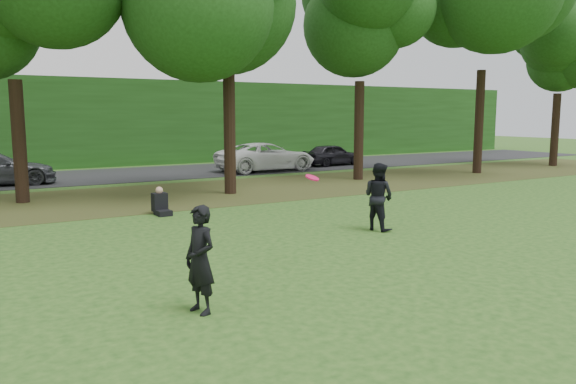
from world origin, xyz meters
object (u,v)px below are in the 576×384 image
(frisbee, at_px, (312,178))
(player_right, at_px, (378,197))
(player_left, at_px, (200,260))
(seated_person, at_px, (161,204))

(frisbee, bearing_deg, player_right, 32.16)
(player_right, bearing_deg, frisbee, 110.20)
(player_left, height_order, frisbee, frisbee)
(player_right, relative_size, frisbee, 4.69)
(frisbee, distance_m, seated_person, 7.45)
(frisbee, height_order, seated_person, frisbee)
(seated_person, bearing_deg, player_right, -52.65)
(player_left, xyz_separation_m, seated_person, (2.13, 8.50, -0.51))
(player_left, relative_size, seated_person, 1.98)
(frisbee, xyz_separation_m, seated_person, (-0.67, 7.27, -1.47))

